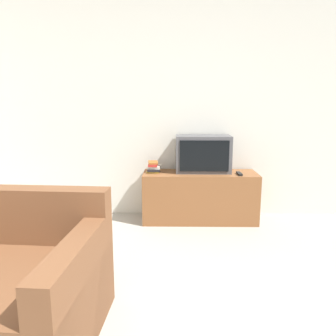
{
  "coord_description": "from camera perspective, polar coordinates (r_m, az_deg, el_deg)",
  "views": [
    {
      "loc": [
        0.13,
        -1.01,
        1.36
      ],
      "look_at": [
        0.08,
        2.25,
        0.73
      ],
      "focal_mm": 35.0,
      "sensor_mm": 36.0,
      "label": 1
    }
  ],
  "objects": [
    {
      "name": "wall_back",
      "position": [
        4.04,
        -1.04,
        10.03
      ],
      "size": [
        9.0,
        0.06,
        2.6
      ],
      "color": "silver",
      "rests_on": "ground_plane"
    },
    {
      "name": "television",
      "position": [
        3.88,
        6.12,
        2.48
      ],
      "size": [
        0.64,
        0.35,
        0.43
      ],
      "color": "#4C4C51",
      "rests_on": "tv_stand"
    },
    {
      "name": "book_stack",
      "position": [
        3.87,
        -2.5,
        0.17
      ],
      "size": [
        0.17,
        0.23,
        0.12
      ],
      "color": "gold",
      "rests_on": "tv_stand"
    },
    {
      "name": "remote_on_stand",
      "position": [
        3.81,
        12.32,
        -0.97
      ],
      "size": [
        0.05,
        0.17,
        0.02
      ],
      "rotation": [
        0.0,
        0.0,
        0.03
      ],
      "color": "black",
      "rests_on": "tv_stand"
    },
    {
      "name": "tv_stand",
      "position": [
        3.92,
        5.53,
        -4.98
      ],
      "size": [
        1.33,
        0.46,
        0.58
      ],
      "color": "brown",
      "rests_on": "ground_plane"
    }
  ]
}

